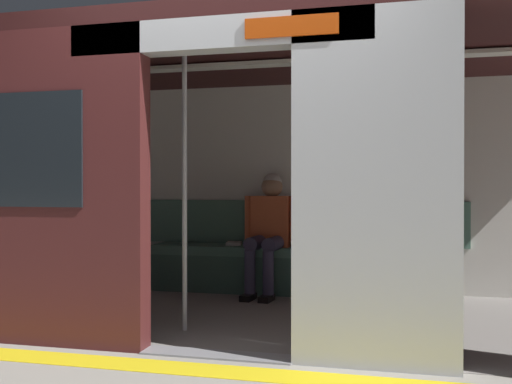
{
  "coord_description": "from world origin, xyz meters",
  "views": [
    {
      "loc": [
        -1.12,
        3.51,
        1.06
      ],
      "look_at": [
        0.05,
        -1.22,
        1.01
      ],
      "focal_mm": 41.37,
      "sensor_mm": 36.0,
      "label": 1
    }
  ],
  "objects_px": {
    "bench_seat": "(284,258)",
    "grab_pole_door": "(185,189)",
    "handbag": "(308,238)",
    "person_seated": "(269,225)",
    "book": "(234,243)",
    "train_car": "(253,136)"
  },
  "relations": [
    {
      "from": "bench_seat",
      "to": "book",
      "type": "height_order",
      "value": "book"
    },
    {
      "from": "bench_seat",
      "to": "train_car",
      "type": "bearing_deg",
      "value": 86.35
    },
    {
      "from": "handbag",
      "to": "grab_pole_door",
      "type": "distance_m",
      "value": 1.85
    },
    {
      "from": "bench_seat",
      "to": "grab_pole_door",
      "type": "relative_size",
      "value": 1.29
    },
    {
      "from": "bench_seat",
      "to": "grab_pole_door",
      "type": "xyz_separation_m",
      "value": [
        0.42,
        1.62,
        0.69
      ]
    },
    {
      "from": "bench_seat",
      "to": "handbag",
      "type": "relative_size",
      "value": 10.38
    },
    {
      "from": "book",
      "to": "person_seated",
      "type": "bearing_deg",
      "value": 150.39
    },
    {
      "from": "train_car",
      "to": "person_seated",
      "type": "xyz_separation_m",
      "value": [
        0.07,
        -0.94,
        -0.79
      ]
    },
    {
      "from": "person_seated",
      "to": "grab_pole_door",
      "type": "relative_size",
      "value": 0.57
    },
    {
      "from": "handbag",
      "to": "book",
      "type": "relative_size",
      "value": 1.18
    },
    {
      "from": "person_seated",
      "to": "book",
      "type": "xyz_separation_m",
      "value": [
        0.4,
        -0.14,
        -0.2
      ]
    },
    {
      "from": "book",
      "to": "grab_pole_door",
      "type": "relative_size",
      "value": 0.11
    },
    {
      "from": "book",
      "to": "train_car",
      "type": "bearing_deg",
      "value": 103.41
    },
    {
      "from": "train_car",
      "to": "book",
      "type": "xyz_separation_m",
      "value": [
        0.47,
        -1.08,
        -0.99
      ]
    },
    {
      "from": "bench_seat",
      "to": "book",
      "type": "relative_size",
      "value": 12.26
    },
    {
      "from": "train_car",
      "to": "bench_seat",
      "type": "bearing_deg",
      "value": -93.65
    },
    {
      "from": "bench_seat",
      "to": "person_seated",
      "type": "relative_size",
      "value": 2.27
    },
    {
      "from": "train_car",
      "to": "person_seated",
      "type": "distance_m",
      "value": 1.23
    },
    {
      "from": "handbag",
      "to": "grab_pole_door",
      "type": "relative_size",
      "value": 0.12
    },
    {
      "from": "train_car",
      "to": "handbag",
      "type": "xyz_separation_m",
      "value": [
        -0.29,
        -1.03,
        -0.92
      ]
    },
    {
      "from": "person_seated",
      "to": "book",
      "type": "distance_m",
      "value": 0.47
    },
    {
      "from": "train_car",
      "to": "person_seated",
      "type": "height_order",
      "value": "train_car"
    }
  ]
}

